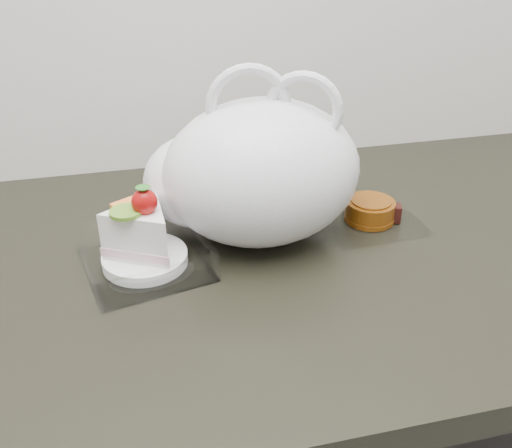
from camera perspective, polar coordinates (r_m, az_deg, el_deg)
cake_tray at (r=0.74m, az=-11.18°, el=-2.11°), size 0.18×0.18×0.12m
mooncake_wrap at (r=0.85m, az=11.40°, el=1.15°), size 0.15×0.14×0.03m
plastic_bag at (r=0.76m, az=-0.66°, el=5.12°), size 0.33×0.27×0.24m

